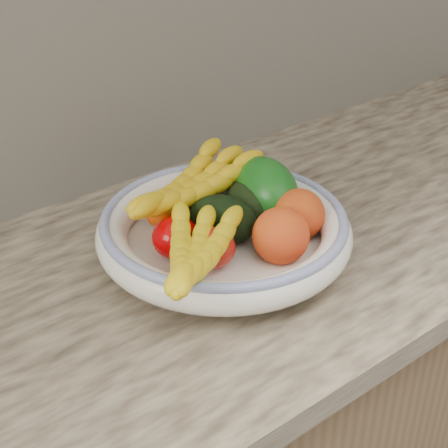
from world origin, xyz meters
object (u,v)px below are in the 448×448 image
banana_bunch_back (191,192)px  banana_bunch_front (195,258)px  green_mango (264,190)px  fruit_bowl (224,230)px

banana_bunch_back → banana_bunch_front: size_ratio=1.10×
green_mango → banana_bunch_front: green_mango is taller
fruit_bowl → green_mango: 0.11m
fruit_bowl → banana_bunch_back: 0.08m
banana_bunch_back → banana_bunch_front: 0.18m
green_mango → banana_bunch_front: (-0.21, -0.10, 0.01)m
green_mango → banana_bunch_back: size_ratio=0.50×
banana_bunch_back → green_mango: bearing=-41.2°
fruit_bowl → green_mango: (0.10, 0.02, 0.03)m
fruit_bowl → banana_bunch_front: (-0.11, -0.07, 0.03)m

